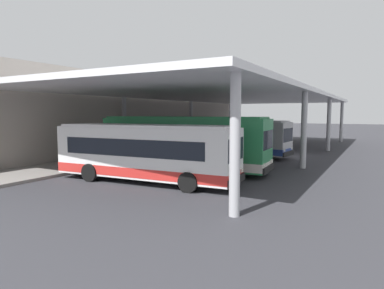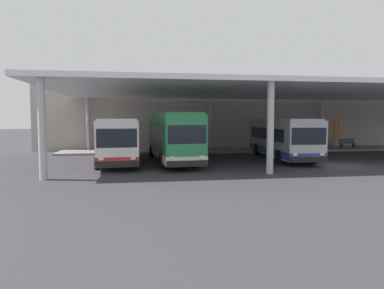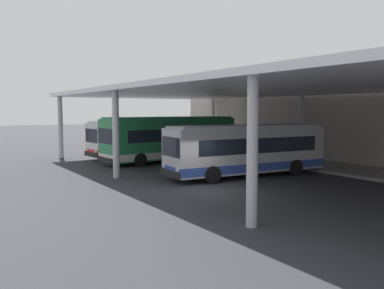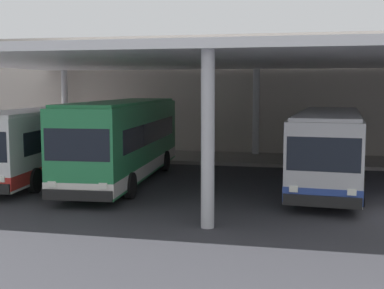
{
  "view_description": "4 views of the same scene",
  "coord_description": "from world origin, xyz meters",
  "views": [
    {
      "loc": [
        -29.67,
        -7.07,
        3.79
      ],
      "look_at": [
        -7.62,
        5.49,
        1.39
      ],
      "focal_mm": 31.06,
      "sensor_mm": 36.0,
      "label": 1
    },
    {
      "loc": [
        -13.58,
        -20.76,
        3.11
      ],
      "look_at": [
        -9.87,
        2.76,
        1.35
      ],
      "focal_mm": 31.49,
      "sensor_mm": 36.0,
      "label": 2
    },
    {
      "loc": [
        16.83,
        -11.84,
        4.09
      ],
      "look_at": [
        -9.22,
        4.9,
        1.47
      ],
      "focal_mm": 38.09,
      "sensor_mm": 36.0,
      "label": 3
    },
    {
      "loc": [
        -3.49,
        -17.14,
        4.17
      ],
      "look_at": [
        -7.77,
        2.76,
        1.88
      ],
      "focal_mm": 47.77,
      "sensor_mm": 36.0,
      "label": 4
    }
  ],
  "objects": [
    {
      "name": "canopy_shelter",
      "position": [
        0.0,
        5.5,
        5.31
      ],
      "size": [
        40.0,
        17.0,
        5.55
      ],
      "color": "silver",
      "rests_on": "ground"
    },
    {
      "name": "bus_second_bay",
      "position": [
        -11.15,
        4.17,
        1.84
      ],
      "size": [
        3.2,
        11.46,
        3.57
      ],
      "color": "#28844C",
      "rests_on": "ground"
    },
    {
      "name": "bus_middle_bay",
      "position": [
        -2.38,
        4.55,
        1.66
      ],
      "size": [
        3.33,
        10.69,
        3.17
      ],
      "color": "#B7B7BC",
      "rests_on": "ground"
    },
    {
      "name": "station_building_facade",
      "position": [
        0.0,
        15.0,
        3.69
      ],
      "size": [
        48.0,
        1.6,
        7.38
      ],
      "primitive_type": "cube",
      "color": "#ADA399",
      "rests_on": "ground"
    },
    {
      "name": "platform_kerb",
      "position": [
        0.0,
        11.75,
        0.09
      ],
      "size": [
        42.0,
        4.5,
        0.18
      ],
      "primitive_type": "cube",
      "color": "gray",
      "rests_on": "ground"
    },
    {
      "name": "ground_plane",
      "position": [
        0.0,
        0.0,
        0.0
      ],
      "size": [
        200.0,
        200.0,
        0.0
      ],
      "primitive_type": "plane",
      "color": "#333338"
    },
    {
      "name": "bus_nearest_bay",
      "position": [
        -15.23,
        4.13,
        1.66
      ],
      "size": [
        3.3,
        10.69,
        3.17
      ],
      "color": "white",
      "rests_on": "ground"
    }
  ]
}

